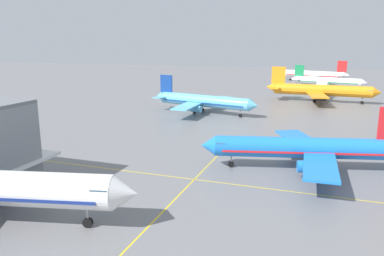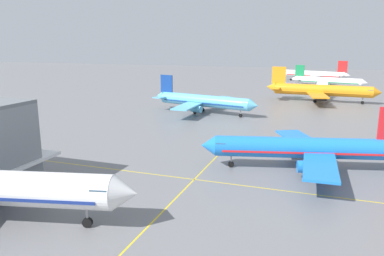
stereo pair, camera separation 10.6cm
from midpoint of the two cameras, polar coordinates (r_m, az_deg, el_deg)
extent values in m
cone|color=white|center=(41.63, -10.03, -9.72)|extent=(3.51, 4.37, 3.86)
cube|color=white|center=(57.11, -26.11, -5.25)|extent=(5.74, 15.65, 0.41)
cylinder|color=navy|center=(54.17, -26.76, -7.77)|extent=(3.93, 2.93, 2.17)
cube|color=#385166|center=(42.12, -13.21, -8.76)|extent=(2.65, 3.95, 0.72)
cylinder|color=#99999E|center=(44.03, -15.60, -12.32)|extent=(0.29, 0.29, 1.71)
cylinder|color=black|center=(44.52, -15.51, -13.65)|extent=(1.22, 0.72, 1.14)
cylinder|color=blue|center=(62.84, 16.60, -2.88)|extent=(28.21, 10.27, 3.36)
cone|color=blue|center=(61.61, 2.53, -2.66)|extent=(3.04, 3.76, 3.29)
cube|color=blue|center=(70.26, 16.11, -1.66)|extent=(10.00, 13.91, 0.35)
cube|color=blue|center=(56.17, 18.93, -5.48)|extent=(5.14, 13.43, 0.35)
cylinder|color=blue|center=(67.59, 15.62, -3.20)|extent=(3.37, 2.54, 1.85)
cylinder|color=blue|center=(58.98, 17.19, -5.66)|extent=(3.37, 2.54, 1.85)
cube|color=#385166|center=(61.42, 4.43, -2.26)|extent=(2.31, 3.39, 0.62)
cube|color=red|center=(62.95, 16.58, -3.25)|extent=(26.03, 9.74, 0.32)
cylinder|color=#99999E|center=(62.17, 6.02, -4.65)|extent=(0.25, 0.25, 1.46)
cylinder|color=black|center=(62.47, 6.00, -5.50)|extent=(1.04, 0.63, 0.97)
cylinder|color=#99999E|center=(65.95, 17.61, -4.17)|extent=(0.25, 0.25, 1.46)
cylinder|color=black|center=(66.23, 17.55, -4.98)|extent=(1.04, 0.63, 0.97)
cylinder|color=#99999E|center=(61.69, 18.50, -5.41)|extent=(0.25, 0.25, 1.46)
cylinder|color=black|center=(61.99, 18.43, -6.26)|extent=(1.04, 0.63, 0.97)
cylinder|color=#5BB7E5|center=(108.63, 1.90, 4.14)|extent=(28.49, 9.49, 3.38)
cone|color=#5BB7E5|center=(101.86, 9.40, 3.39)|extent=(2.98, 3.73, 3.31)
cone|color=#5BB7E5|center=(117.14, -4.75, 4.92)|extent=(3.47, 3.75, 3.21)
cube|color=navy|center=(115.32, -3.86, 6.72)|extent=(4.23, 1.24, 5.33)
cube|color=#5BB7E5|center=(113.92, -4.80, 4.69)|extent=(3.78, 5.13, 0.21)
cube|color=#5BB7E5|center=(118.19, -3.24, 5.01)|extent=(3.78, 5.13, 0.21)
cube|color=#5BB7E5|center=(102.81, -0.66, 3.35)|extent=(4.76, 13.38, 0.36)
cube|color=#5BB7E5|center=(115.64, 3.41, 4.39)|extent=(9.75, 14.05, 0.36)
cylinder|color=#5BB7E5|center=(104.89, 0.70, 2.90)|extent=(3.36, 2.48, 1.87)
cylinder|color=#5BB7E5|center=(112.77, 3.16, 3.59)|extent=(3.36, 2.48, 1.87)
cube|color=#385166|center=(102.57, 8.36, 3.77)|extent=(2.24, 3.38, 0.62)
cube|color=navy|center=(108.69, 1.90, 3.92)|extent=(26.28, 9.03, 0.32)
cylinder|color=#99999E|center=(103.74, 7.42, 2.41)|extent=(0.25, 0.25, 1.47)
cylinder|color=black|center=(103.92, 7.40, 1.88)|extent=(1.04, 0.60, 0.98)
cylinder|color=#99999E|center=(107.92, 0.46, 2.92)|extent=(0.25, 0.25, 1.47)
cylinder|color=black|center=(108.10, 0.45, 2.41)|extent=(1.04, 0.60, 0.98)
cylinder|color=#99999E|center=(111.83, 1.70, 3.27)|extent=(0.25, 0.25, 1.47)
cylinder|color=black|center=(111.99, 1.70, 2.77)|extent=(1.04, 0.60, 0.98)
cylinder|color=orange|center=(136.99, 19.18, 5.44)|extent=(31.99, 4.96, 3.78)
cone|color=orange|center=(137.35, 26.38, 4.83)|extent=(2.72, 3.80, 3.71)
cone|color=orange|center=(138.79, 11.92, 6.13)|extent=(3.32, 3.71, 3.60)
cube|color=orange|center=(137.96, 13.07, 7.82)|extent=(4.79, 0.53, 5.98)
cube|color=orange|center=(135.52, 12.58, 5.94)|extent=(3.38, 5.29, 0.24)
cube|color=orange|center=(141.39, 12.97, 6.20)|extent=(3.38, 5.29, 0.24)
cube|color=orange|center=(128.72, 18.52, 4.78)|extent=(7.67, 15.61, 0.40)
cube|color=orange|center=(145.50, 18.94, 5.61)|extent=(8.67, 15.75, 0.40)
cylinder|color=#333338|center=(132.09, 19.09, 4.36)|extent=(3.46, 2.22, 2.09)
cylinder|color=#333338|center=(142.35, 19.31, 4.91)|extent=(3.46, 2.22, 2.09)
cube|color=#385166|center=(137.11, 25.45, 5.14)|extent=(1.92, 3.55, 0.70)
cube|color=orange|center=(137.05, 19.16, 5.24)|extent=(29.44, 4.90, 0.36)
cylinder|color=#99999E|center=(137.36, 24.50, 3.98)|extent=(0.28, 0.28, 1.64)
cylinder|color=black|center=(137.51, 24.46, 3.53)|extent=(1.11, 0.49, 1.10)
cylinder|color=#99999E|center=(134.83, 18.20, 4.35)|extent=(0.28, 0.28, 1.64)
cylinder|color=black|center=(134.99, 18.17, 3.89)|extent=(1.11, 0.49, 1.10)
cylinder|color=#99999E|center=(139.96, 18.34, 4.63)|extent=(0.28, 0.28, 1.64)
cylinder|color=black|center=(140.11, 18.31, 4.19)|extent=(1.11, 0.49, 1.10)
cylinder|color=white|center=(176.77, 20.01, 6.71)|extent=(27.49, 9.05, 3.26)
cone|color=white|center=(174.32, 24.79, 6.23)|extent=(2.86, 3.59, 3.19)
cone|color=white|center=(180.45, 15.31, 7.25)|extent=(3.34, 3.61, 3.09)
cube|color=#197F47|center=(179.53, 16.07, 8.36)|extent=(4.08, 1.18, 5.14)
cube|color=white|center=(177.49, 15.62, 7.14)|extent=(3.63, 4.94, 0.21)
cube|color=white|center=(182.41, 16.09, 7.26)|extent=(3.63, 4.94, 0.21)
cube|color=white|center=(169.92, 19.19, 6.38)|extent=(4.54, 12.88, 0.34)
cube|color=white|center=(184.09, 20.22, 6.75)|extent=(9.36, 13.55, 0.34)
cylinder|color=#2D9956|center=(172.56, 19.71, 6.06)|extent=(3.23, 2.38, 1.80)
cylinder|color=#2D9956|center=(181.24, 20.32, 6.30)|extent=(3.23, 2.38, 1.80)
cube|color=#385166|center=(174.53, 24.16, 6.45)|extent=(2.15, 3.26, 0.60)
cube|color=#197F47|center=(176.81, 20.00, 6.58)|extent=(25.35, 8.61, 0.31)
cylinder|color=#99999E|center=(175.03, 23.53, 5.67)|extent=(0.24, 0.24, 1.41)
cylinder|color=black|center=(175.13, 23.50, 5.37)|extent=(1.00, 0.58, 0.94)
cylinder|color=#99999E|center=(175.18, 19.25, 6.02)|extent=(0.24, 0.24, 1.41)
cylinder|color=black|center=(175.28, 19.23, 5.72)|extent=(1.00, 0.58, 0.94)
cylinder|color=#99999E|center=(179.50, 19.57, 6.15)|extent=(0.24, 0.24, 1.41)
cylinder|color=black|center=(179.61, 19.55, 5.85)|extent=(1.00, 0.58, 0.94)
cylinder|color=white|center=(206.52, 17.98, 7.74)|extent=(29.98, 13.54, 3.62)
cone|color=white|center=(212.99, 13.82, 8.13)|extent=(3.52, 4.17, 3.55)
cone|color=white|center=(201.09, 22.47, 7.39)|extent=(4.02, 4.26, 3.44)
cube|color=red|center=(201.53, 21.90, 8.62)|extent=(4.43, 1.84, 5.72)
cube|color=white|center=(204.40, 22.17, 7.49)|extent=(4.52, 5.69, 0.23)
cube|color=white|center=(198.95, 21.68, 7.41)|extent=(4.52, 5.69, 0.23)
cube|color=white|center=(213.80, 19.01, 7.67)|extent=(6.75, 14.82, 0.38)
cube|color=white|center=(198.70, 17.37, 7.44)|extent=(11.68, 14.79, 0.38)
cylinder|color=#4C4C51|center=(211.35, 18.39, 7.33)|extent=(3.72, 2.96, 2.00)
cylinder|color=#4C4C51|center=(202.14, 17.38, 7.17)|extent=(3.72, 2.96, 2.00)
cube|color=#385166|center=(212.02, 14.36, 8.23)|extent=(2.72, 3.71, 0.67)
cube|color=red|center=(206.56, 17.97, 7.62)|extent=(27.69, 12.77, 0.34)
cylinder|color=#99999E|center=(211.47, 14.79, 7.41)|extent=(0.27, 0.27, 1.57)
cylinder|color=black|center=(211.56, 14.78, 7.13)|extent=(1.13, 0.75, 1.05)
cylinder|color=#99999E|center=(208.36, 18.68, 7.09)|extent=(0.27, 0.27, 1.57)
cylinder|color=black|center=(208.45, 18.66, 6.80)|extent=(1.13, 0.75, 1.05)
cylinder|color=#99999E|center=(203.73, 18.18, 7.01)|extent=(0.27, 0.27, 1.57)
cylinder|color=black|center=(203.83, 18.16, 6.72)|extent=(1.13, 0.75, 1.05)
cube|color=yellow|center=(56.91, 0.39, -7.80)|extent=(148.06, 0.20, 0.01)
cube|color=yellow|center=(41.61, -8.25, -16.14)|extent=(0.20, 80.59, 0.01)
camera|label=1|loc=(0.05, -89.95, 0.01)|focal=35.14mm
camera|label=2|loc=(0.05, 90.05, -0.01)|focal=35.14mm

